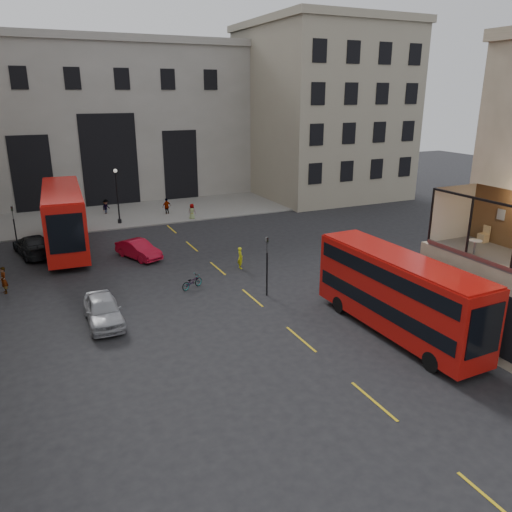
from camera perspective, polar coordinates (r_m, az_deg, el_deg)
name	(u,v)px	position (r m, az deg, el deg)	size (l,w,h in m)	color
ground	(411,390)	(23.09, 17.34, -14.36)	(140.00, 140.00, 0.00)	black
gateway	(99,117)	(62.62, -17.50, 14.89)	(35.00, 10.60, 18.00)	#A19D96
building_right	(321,107)	(63.69, 7.38, 16.49)	(16.60, 18.60, 20.00)	gray
pavement_far	(113,215)	(53.89, -16.07, 4.54)	(40.00, 12.00, 0.12)	slate
traffic_light_near	(267,259)	(30.53, 1.27, -0.31)	(0.16, 0.20, 3.80)	black
traffic_light_far	(14,224)	(43.05, -25.91, 3.33)	(0.16, 0.20, 3.80)	black
street_lamp_b	(118,200)	(49.54, -15.51, 6.21)	(0.36, 0.36, 5.33)	black
bus_near	(398,291)	(26.74, 15.89, -3.85)	(2.70, 10.74, 4.26)	#B3100C
bus_far	(64,216)	(42.53, -21.08, 4.33)	(3.64, 12.69, 5.00)	red
car_a	(103,310)	(28.70, -17.07, -5.94)	(1.83, 4.54, 1.55)	#A2A4AB
car_b	(138,249)	(39.13, -13.29, 0.73)	(1.48, 4.24, 1.40)	#A60A1F
car_c	(33,245)	(42.45, -24.09, 1.10)	(2.24, 5.50, 1.60)	black
bicycle	(192,282)	(32.61, -7.33, -2.94)	(0.58, 1.67, 0.88)	gray
cyclist	(240,258)	(35.85, -1.81, -0.21)	(0.58, 0.38, 1.60)	yellow
pedestrian_b	(106,207)	(54.17, -16.76, 5.36)	(1.04, 0.60, 1.61)	gray
pedestrian_c	(167,207)	(52.66, -10.16, 5.57)	(1.02, 0.43, 1.75)	gray
pedestrian_d	(192,212)	(50.25, -7.32, 5.03)	(0.79, 0.51, 1.62)	gray
pedestrian_e	(4,280)	(35.21, -26.89, -2.49)	(0.63, 0.41, 1.73)	gray
cafe_table_far	(475,245)	(26.24, 23.74, 1.13)	(0.61, 0.61, 0.77)	beige
cafe_chair_d	(483,237)	(28.85, 24.55, 1.97)	(0.45, 0.45, 0.88)	tan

